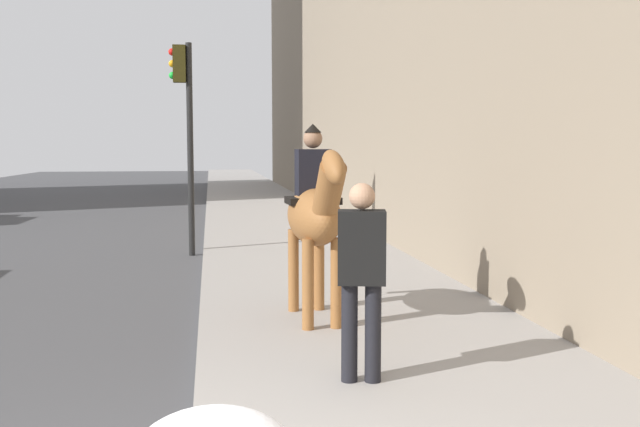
{
  "coord_description": "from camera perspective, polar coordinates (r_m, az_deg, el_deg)",
  "views": [
    {
      "loc": [
        -3.48,
        -0.16,
        2.12
      ],
      "look_at": [
        4.0,
        -1.33,
        1.4
      ],
      "focal_mm": 39.38,
      "sensor_mm": 36.0,
      "label": 1
    }
  ],
  "objects": [
    {
      "name": "traffic_light_near_curb",
      "position": [
        13.84,
        -10.9,
        7.87
      ],
      "size": [
        0.2,
        0.44,
        4.1
      ],
      "color": "black",
      "rests_on": "ground"
    },
    {
      "name": "pedestrian_greeting",
      "position": [
        5.94,
        3.4,
        -4.5
      ],
      "size": [
        0.33,
        0.44,
        1.7
      ],
      "rotation": [
        0.0,
        0.0,
        -0.2
      ],
      "color": "black",
      "rests_on": "sidewalk_slab"
    },
    {
      "name": "mounted_horse_near",
      "position": [
        7.99,
        -0.39,
        0.03
      ],
      "size": [
        2.15,
        0.65,
        2.26
      ],
      "rotation": [
        0.0,
        0.0,
        3.2
      ],
      "color": "brown",
      "rests_on": "sidewalk_slab"
    }
  ]
}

